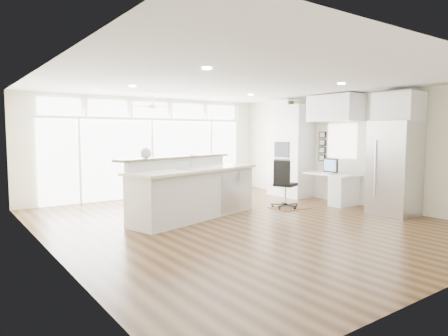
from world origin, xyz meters
TOP-DOWN VIEW (x-y plane):
  - floor at (0.00, 0.00)m, footprint 7.00×8.00m
  - ceiling at (0.00, 0.00)m, footprint 7.00×8.00m
  - wall_back at (0.00, 4.00)m, footprint 7.00×0.04m
  - wall_left at (-3.50, 0.00)m, footprint 0.04×8.00m
  - wall_right at (3.50, 0.00)m, footprint 0.04×8.00m
  - glass_wall at (0.00, 3.94)m, footprint 5.80×0.06m
  - transom_row at (0.00, 3.94)m, footprint 5.90×0.06m
  - desk_window at (3.46, 0.30)m, footprint 0.04×0.85m
  - ceiling_fan at (-0.50, 2.80)m, footprint 1.16×1.16m
  - recessed_lights at (0.00, 0.20)m, footprint 3.40×3.00m
  - oven_cabinet at (3.17, 1.80)m, footprint 0.64×1.20m
  - desk_nook at (3.13, 0.30)m, footprint 0.72×1.30m
  - upper_cabinets at (3.17, 0.30)m, footprint 0.64×1.30m
  - refrigerator at (3.11, -1.35)m, footprint 0.76×0.90m
  - fridge_cabinet at (3.17, -1.35)m, footprint 0.64×0.90m
  - framed_photos at (3.46, 0.92)m, footprint 0.06×0.22m
  - kitchen_island at (-0.50, 0.88)m, footprint 3.37×2.01m
  - rug at (1.89, 0.51)m, footprint 0.90×0.66m
  - office_chair at (1.79, 0.58)m, footprint 0.74×0.71m
  - fishbowl at (-1.52, 1.00)m, footprint 0.24×0.24m
  - monitor at (3.05, 0.30)m, footprint 0.13×0.47m
  - keyboard at (2.88, 0.30)m, footprint 0.16×0.32m
  - potted_plant at (3.17, 1.80)m, footprint 0.28×0.31m

SIDE VIEW (x-z plane):
  - floor at x=0.00m, z-range -0.02..0.00m
  - rug at x=1.89m, z-range 0.00..0.01m
  - desk_nook at x=3.13m, z-range 0.00..0.76m
  - office_chair at x=1.79m, z-range 0.00..1.12m
  - kitchen_island at x=-0.50m, z-range 0.00..1.26m
  - keyboard at x=2.88m, z-range 0.76..0.78m
  - monitor at x=3.05m, z-range 0.76..1.15m
  - refrigerator at x=3.11m, z-range 0.00..2.00m
  - glass_wall at x=0.00m, z-range 0.01..2.09m
  - oven_cabinet at x=3.17m, z-range 0.00..2.50m
  - wall_back at x=0.00m, z-range 0.00..2.70m
  - wall_left at x=-3.50m, z-range 0.00..2.70m
  - wall_right at x=3.50m, z-range 0.00..2.70m
  - fishbowl at x=-1.52m, z-range 1.26..1.47m
  - framed_photos at x=3.46m, z-range 1.00..1.80m
  - desk_window at x=3.46m, z-range 1.12..1.98m
  - fridge_cabinet at x=3.17m, z-range 2.00..2.60m
  - upper_cabinets at x=3.17m, z-range 2.03..2.67m
  - transom_row at x=0.00m, z-range 2.18..2.58m
  - ceiling_fan at x=-0.50m, z-range 2.32..2.64m
  - potted_plant at x=3.17m, z-range 2.50..2.74m
  - recessed_lights at x=0.00m, z-range 2.67..2.69m
  - ceiling at x=0.00m, z-range 2.69..2.71m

